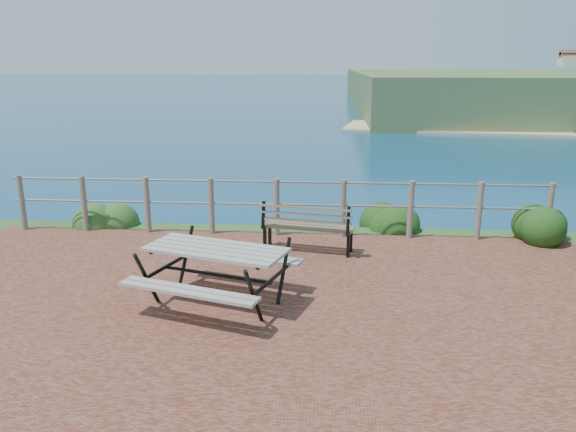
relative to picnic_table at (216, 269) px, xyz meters
name	(u,v)px	position (x,y,z in m)	size (l,w,h in m)	color
ground	(251,319)	(0.48, -0.40, -0.47)	(10.00, 7.00, 0.12)	brown
ocean	(328,72)	(0.48, 199.60, -0.47)	(1200.00, 1200.00, 0.00)	#136075
safety_railing	(277,204)	(0.48, 2.95, 0.11)	(9.40, 0.10, 1.00)	#6B5B4C
picnic_table	(216,269)	(0.00, 0.00, 0.00)	(1.86, 1.44, 0.73)	#A19B91
park_bench	(308,219)	(1.05, 2.12, 0.08)	(1.51, 0.64, 0.82)	brown
shrub_right_edge	(536,239)	(4.97, 3.10, -0.47)	(0.94, 0.94, 1.34)	#133E13
shrub_lip_west	(103,225)	(-2.85, 3.41, -0.47)	(0.85, 0.85, 0.63)	#284C1C
shrub_lip_east	(390,225)	(2.54, 3.77, -0.47)	(0.88, 0.88, 0.66)	#133E13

